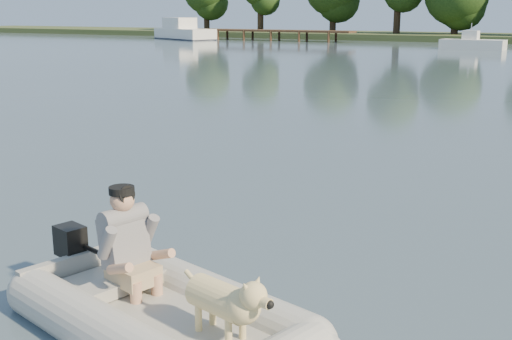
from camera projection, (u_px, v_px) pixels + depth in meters
The scene contains 8 objects.
water at pixel (122, 287), 6.68m from camera, with size 160.00×160.00×0.00m, color #4F5E6A.
dock at pixel (266, 35), 62.93m from camera, with size 18.00×2.00×1.04m, color #4C331E, non-canonical shape.
dinghy at pixel (167, 277), 5.55m from camera, with size 4.58×3.40×1.32m, color #A2A29D, non-canonical shape.
man at pixel (125, 238), 5.98m from camera, with size 0.69×0.59×1.03m, color slate, non-canonical shape.
dog at pixel (220, 304), 5.18m from camera, with size 0.89×0.32×0.59m, color tan, non-canonical shape.
outboard_motor at pixel (72, 259), 6.67m from camera, with size 0.39×0.28×0.75m, color black, non-canonical shape.
cabin_cruiser at pixel (184, 29), 65.15m from camera, with size 8.31×2.97×2.57m, color white, non-canonical shape.
motorboat at pixel (473, 37), 47.96m from camera, with size 4.82×1.85×2.04m, color white, non-canonical shape.
Camera 1 is at (4.21, -4.74, 2.80)m, focal length 45.00 mm.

